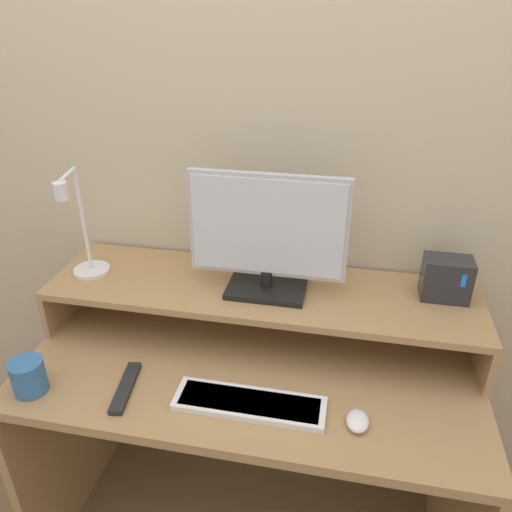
# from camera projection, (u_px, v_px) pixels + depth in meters

# --- Properties ---
(wall_back) EXTENTS (6.00, 0.05, 2.50)m
(wall_back) POSITION_uv_depth(u_px,v_px,m) (275.00, 156.00, 1.55)
(wall_back) COLOR beige
(wall_back) RESTS_ON ground_plane
(desk) EXTENTS (1.32, 0.67, 0.73)m
(desk) POSITION_uv_depth(u_px,v_px,m) (251.00, 412.00, 1.57)
(desk) COLOR #A87F51
(desk) RESTS_ON ground_plane
(monitor_shelf) EXTENTS (1.32, 0.35, 0.16)m
(monitor_shelf) POSITION_uv_depth(u_px,v_px,m) (261.00, 293.00, 1.54)
(monitor_shelf) COLOR #A87F51
(monitor_shelf) RESTS_ON desk
(monitor) EXTENTS (0.46, 0.16, 0.37)m
(monitor) POSITION_uv_depth(u_px,v_px,m) (267.00, 236.00, 1.43)
(monitor) COLOR black
(monitor) RESTS_ON monitor_shelf
(desk_lamp) EXTENTS (0.11, 0.20, 0.35)m
(desk_lamp) POSITION_uv_depth(u_px,v_px,m) (82.00, 240.00, 1.52)
(desk_lamp) COLOR silver
(desk_lamp) RESTS_ON monitor_shelf
(router_dock) EXTENTS (0.14, 0.09, 0.13)m
(router_dock) POSITION_uv_depth(u_px,v_px,m) (446.00, 278.00, 1.45)
(router_dock) COLOR #28282D
(router_dock) RESTS_ON monitor_shelf
(keyboard) EXTENTS (0.40, 0.11, 0.02)m
(keyboard) POSITION_uv_depth(u_px,v_px,m) (249.00, 403.00, 1.31)
(keyboard) COLOR white
(keyboard) RESTS_ON desk
(mouse) EXTENTS (0.06, 0.08, 0.03)m
(mouse) POSITION_uv_depth(u_px,v_px,m) (358.00, 421.00, 1.25)
(mouse) COLOR white
(mouse) RESTS_ON desk
(remote_control) EXTENTS (0.06, 0.20, 0.02)m
(remote_control) POSITION_uv_depth(u_px,v_px,m) (126.00, 388.00, 1.36)
(remote_control) COLOR black
(remote_control) RESTS_ON desk
(mug) EXTENTS (0.09, 0.09, 0.10)m
(mug) POSITION_uv_depth(u_px,v_px,m) (29.00, 376.00, 1.34)
(mug) COLOR #33669E
(mug) RESTS_ON desk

